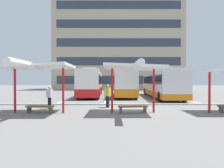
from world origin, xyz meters
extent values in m
plane|color=slate|center=(0.00, 0.00, 0.00)|extent=(160.00, 160.00, 0.00)
cube|color=tan|center=(0.00, 31.98, 10.56)|extent=(30.45, 10.36, 21.12)
cube|color=#2D3847|center=(0.00, 26.77, 2.32)|extent=(28.02, 0.08, 1.86)
cube|color=#2D3847|center=(0.00, 26.77, 6.55)|extent=(28.02, 0.08, 1.86)
cube|color=#2D3847|center=(0.00, 26.77, 10.77)|extent=(28.02, 0.08, 1.86)
cube|color=#2D3847|center=(0.00, 26.77, 14.99)|extent=(28.02, 0.08, 1.86)
cube|color=#2D3847|center=(0.00, 26.77, 19.22)|extent=(28.02, 0.08, 1.86)
cube|color=tan|center=(7.61, 31.98, 22.52)|extent=(3.20, 3.20, 2.80)
cube|color=silver|center=(-4.30, 10.87, 1.80)|extent=(2.80, 11.44, 3.05)
cube|color=red|center=(-4.30, 10.87, 0.72)|extent=(2.84, 11.48, 0.89)
cube|color=black|center=(-4.30, 10.87, 2.21)|extent=(2.81, 10.53, 1.11)
cube|color=black|center=(-4.46, 16.52, 2.16)|extent=(2.17, 0.14, 1.83)
cube|color=silver|center=(-4.25, 9.44, 3.50)|extent=(1.55, 2.24, 0.36)
cylinder|color=black|center=(-5.55, 14.92, 0.50)|extent=(0.33, 1.01, 1.00)
cylinder|color=black|center=(-3.28, 14.98, 0.50)|extent=(0.33, 1.01, 1.00)
cylinder|color=black|center=(-5.31, 6.75, 0.50)|extent=(0.33, 1.01, 1.00)
cylinder|color=black|center=(-3.04, 6.81, 0.50)|extent=(0.33, 1.01, 1.00)
cube|color=silver|center=(0.13, 11.00, 1.82)|extent=(2.72, 11.37, 3.09)
cube|color=orange|center=(0.13, 11.00, 0.71)|extent=(2.76, 11.41, 0.88)
cube|color=black|center=(0.13, 11.00, 2.33)|extent=(2.73, 10.47, 0.97)
cube|color=black|center=(0.23, 16.64, 2.19)|extent=(2.22, 0.12, 1.85)
cube|color=silver|center=(0.10, 9.59, 3.55)|extent=(1.55, 2.23, 0.36)
cylinder|color=black|center=(-0.96, 15.09, 0.50)|extent=(0.32, 1.01, 1.00)
cylinder|color=black|center=(1.36, 15.05, 0.50)|extent=(0.32, 1.01, 1.00)
cylinder|color=black|center=(-1.10, 6.96, 0.50)|extent=(0.32, 1.01, 1.00)
cylinder|color=black|center=(1.21, 6.92, 0.50)|extent=(0.32, 1.01, 1.00)
cube|color=silver|center=(4.55, 8.87, 1.75)|extent=(3.01, 12.51, 2.94)
cube|color=orange|center=(4.55, 8.87, 0.56)|extent=(3.05, 12.56, 0.58)
cube|color=black|center=(4.55, 8.87, 2.18)|extent=(3.00, 11.52, 0.98)
cube|color=black|center=(4.78, 15.05, 2.10)|extent=(2.25, 0.16, 1.76)
cube|color=silver|center=(4.49, 7.32, 3.40)|extent=(1.61, 2.25, 0.36)
cylinder|color=black|center=(3.54, 13.52, 0.50)|extent=(0.34, 1.01, 1.00)
cylinder|color=black|center=(5.90, 13.44, 0.50)|extent=(0.34, 1.01, 1.00)
cylinder|color=black|center=(3.20, 4.30, 0.50)|extent=(0.34, 1.01, 1.00)
cylinder|color=black|center=(5.56, 4.22, 0.50)|extent=(0.34, 1.01, 1.00)
cube|color=white|center=(-6.45, 9.91, 0.00)|extent=(0.16, 14.00, 0.01)
cube|color=white|center=(-2.15, 9.91, 0.00)|extent=(0.16, 14.00, 0.01)
cube|color=white|center=(2.15, 9.91, 0.00)|extent=(0.16, 14.00, 0.01)
cube|color=white|center=(6.45, 9.91, 0.00)|extent=(0.16, 14.00, 0.01)
cylinder|color=red|center=(-7.57, -1.84, 1.41)|extent=(0.14, 0.14, 2.83)
cylinder|color=red|center=(-4.55, -1.84, 1.41)|extent=(0.14, 0.14, 2.83)
cube|color=white|center=(-6.06, -1.84, 2.91)|extent=(4.03, 3.00, 0.30)
cylinder|color=white|center=(-6.06, -3.19, 2.88)|extent=(0.36, 4.02, 0.36)
cube|color=brown|center=(-6.06, -1.72, 0.40)|extent=(1.79, 0.62, 0.10)
cube|color=#4C4C51|center=(-6.79, -1.63, 0.17)|extent=(0.16, 0.35, 0.35)
cube|color=#4C4C51|center=(-5.34, -1.80, 0.17)|extent=(0.16, 0.35, 0.35)
cylinder|color=red|center=(-1.49, -1.68, 1.40)|extent=(0.14, 0.14, 2.81)
cylinder|color=red|center=(1.16, -1.68, 1.40)|extent=(0.14, 0.14, 2.81)
cube|color=white|center=(-0.16, -1.68, 2.89)|extent=(3.65, 2.99, 0.29)
cylinder|color=white|center=(-0.16, -3.03, 2.86)|extent=(0.36, 3.64, 0.36)
cube|color=brown|center=(-0.16, -1.70, 0.40)|extent=(1.92, 0.67, 0.10)
cube|color=#4C4C51|center=(-0.95, -1.80, 0.17)|extent=(0.16, 0.35, 0.35)
cube|color=#4C4C51|center=(0.62, -1.59, 0.17)|extent=(0.16, 0.35, 0.35)
cylinder|color=red|center=(4.68, -1.73, 1.33)|extent=(0.14, 0.14, 2.65)
cube|color=#4C4C51|center=(5.50, -1.61, 0.17)|extent=(0.13, 0.34, 0.35)
cube|color=#ADADA8|center=(0.00, 1.96, 0.06)|extent=(44.00, 0.24, 0.12)
cylinder|color=black|center=(-1.77, 0.45, 0.43)|extent=(0.14, 0.14, 0.86)
cylinder|color=black|center=(-1.90, 0.57, 0.43)|extent=(0.14, 0.14, 0.86)
cube|color=gold|center=(-1.83, 0.51, 1.18)|extent=(0.51, 0.51, 0.64)
sphere|color=#936B4C|center=(-1.83, 0.51, 1.62)|extent=(0.23, 0.23, 0.23)
cylinder|color=black|center=(-5.93, -0.21, 0.41)|extent=(0.14, 0.14, 0.83)
cylinder|color=black|center=(-6.08, -0.13, 0.41)|extent=(0.14, 0.14, 0.83)
cube|color=silver|center=(-6.00, -0.17, 1.14)|extent=(0.53, 0.44, 0.62)
sphere|color=beige|center=(-6.00, -0.17, 1.56)|extent=(0.22, 0.22, 0.22)
camera|label=1|loc=(-1.49, -12.78, 1.98)|focal=28.09mm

